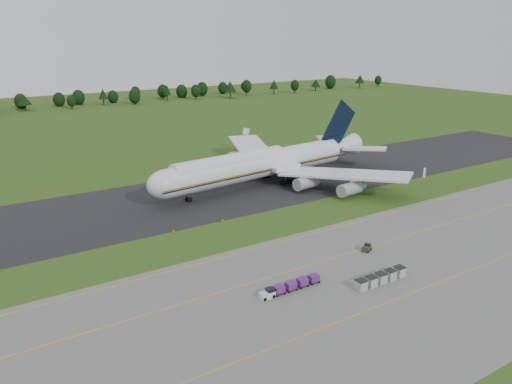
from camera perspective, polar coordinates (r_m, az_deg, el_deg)
ground at (r=114.30m, az=-0.27°, el=-4.17°), size 600.00×600.00×0.00m
apron at (r=90.10m, az=11.61°, el=-10.82°), size 300.00×52.00×0.06m
taxiway at (r=137.36m, az=-6.54°, el=-0.48°), size 300.00×40.00×0.08m
apron_markings at (r=94.59m, az=8.64°, el=-9.18°), size 300.00×30.20×0.01m
tree_line at (r=318.61m, az=-20.60°, el=9.94°), size 530.09×22.98×11.54m
aircraft at (r=146.03m, az=0.80°, el=3.30°), size 79.42×76.67×22.23m
baggage_train at (r=87.64m, az=3.85°, el=-10.71°), size 12.23×1.56×1.50m
utility_cart at (r=104.82m, az=12.53°, el=-6.33°), size 2.40×1.96×1.14m
uld_row at (r=92.65m, az=14.07°, el=-9.51°), size 11.44×1.84×1.82m
edge_markers at (r=115.51m, az=-6.59°, el=-3.90°), size 12.96×0.30×0.60m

